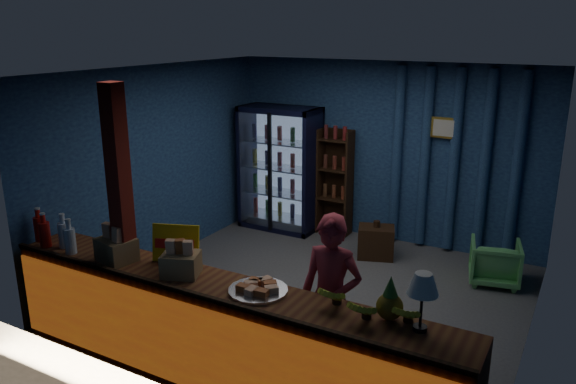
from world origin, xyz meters
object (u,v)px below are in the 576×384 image
object	(u,v)px
shopkeeper	(331,299)
table_lamp	(423,286)
pastry_tray	(258,289)
green_chair	(495,262)

from	to	relation	value
shopkeeper	table_lamp	distance (m)	1.14
pastry_tray	table_lamp	size ratio (longest dim) A/B	1.11
pastry_tray	shopkeeper	bearing A→B (deg)	49.10
shopkeeper	pastry_tray	distance (m)	0.69
green_chair	table_lamp	world-z (taller)	table_lamp
shopkeeper	pastry_tray	world-z (taller)	shopkeeper
shopkeeper	pastry_tray	xyz separation A→B (m)	(-0.43, -0.50, 0.21)
table_lamp	shopkeeper	bearing A→B (deg)	153.99
shopkeeper	green_chair	size ratio (longest dim) A/B	2.59
shopkeeper	green_chair	bearing A→B (deg)	67.60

